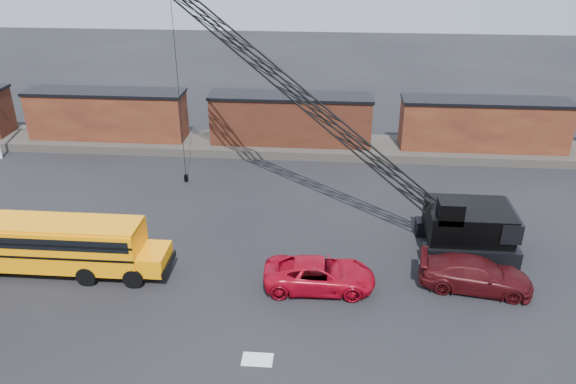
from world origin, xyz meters
name	(u,v)px	position (x,y,z in m)	size (l,w,h in m)	color
ground	(258,305)	(0.00, 0.00, 0.00)	(160.00, 160.00, 0.00)	black
gravel_berm	(291,146)	(0.00, 22.00, 0.35)	(120.00, 5.00, 0.70)	#47413A
boxcar_west_near	(107,114)	(-16.00, 22.00, 2.76)	(13.70, 3.10, 4.17)	#401712
boxcar_mid	(291,119)	(0.00, 22.00, 2.76)	(13.70, 3.10, 4.17)	#4B2015
boxcar_east_near	(484,124)	(16.00, 22.00, 2.76)	(13.70, 3.10, 4.17)	#401712
snow_patch	(257,359)	(0.50, -4.00, 0.01)	(1.40, 0.90, 0.02)	silver
school_bus	(59,244)	(-11.34, 2.17, 1.79)	(11.65, 2.65, 3.19)	#FF9205
red_pickup	(320,274)	(3.11, 1.82, 0.83)	(2.75, 5.96, 1.66)	#A9081B
maroon_suv	(476,274)	(11.43, 2.45, 0.86)	(2.41, 5.93, 1.72)	#3D0A0E
crawler_crane	(298,95)	(1.33, 10.61, 8.16)	(22.37, 10.71, 14.55)	black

